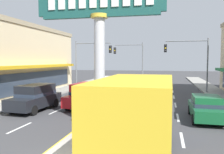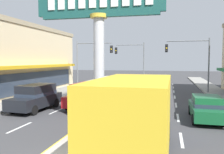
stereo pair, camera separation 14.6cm
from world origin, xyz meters
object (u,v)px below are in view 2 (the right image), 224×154
at_px(traffic_light_right_side, 192,56).
at_px(sedan_kerb_right, 162,80).
at_px(suv_far_right_lane, 108,86).
at_px(suv_near_left_lane, 36,97).
at_px(traffic_light_left_side, 90,56).
at_px(sedan_near_right_lane, 206,108).
at_px(suv_far_left_oncoming, 87,95).
at_px(box_truck_mid_left_lane, 137,117).
at_px(traffic_light_median_far, 133,57).
at_px(storefront_left, 2,60).
at_px(district_sign, 99,56).

xyz_separation_m(traffic_light_right_side, sedan_kerb_right, (-3.59, 7.78, -3.46)).
bearing_deg(suv_far_right_lane, suv_near_left_lane, -110.52).
bearing_deg(sedan_kerb_right, suv_near_left_lane, -112.91).
height_order(traffic_light_left_side, sedan_near_right_lane, traffic_light_left_side).
height_order(traffic_light_right_side, suv_far_left_oncoming, traffic_light_right_side).
height_order(sedan_near_right_lane, suv_near_left_lane, suv_near_left_lane).
xyz_separation_m(suv_far_right_lane, box_truck_mid_left_lane, (5.24, -16.22, 0.71)).
relative_size(traffic_light_left_side, suv_far_left_oncoming, 1.32).
xyz_separation_m(traffic_light_median_far, suv_near_left_lane, (-4.67, -17.62, -3.21)).
relative_size(storefront_left, traffic_light_right_side, 2.98).
height_order(storefront_left, traffic_light_right_side, storefront_left).
height_order(sedan_near_right_lane, sedan_kerb_right, same).
distance_m(sedan_near_right_lane, box_truck_mid_left_lane, 7.94).
height_order(district_sign, suv_near_left_lane, district_sign).
bearing_deg(box_truck_mid_left_lane, traffic_light_left_side, 113.05).
bearing_deg(traffic_light_left_side, suv_far_right_lane, -51.57).
relative_size(suv_far_right_lane, sedan_kerb_right, 1.07).
distance_m(traffic_light_right_side, suv_far_left_oncoming, 14.16).
xyz_separation_m(storefront_left, box_truck_mid_left_lane, (17.52, -15.07, -2.08)).
xyz_separation_m(suv_far_left_oncoming, sedan_kerb_right, (5.26, 18.34, -0.20)).
distance_m(box_truck_mid_left_lane, sedan_kerb_right, 27.69).
distance_m(suv_near_left_lane, suv_far_left_oncoming, 3.82).
relative_size(traffic_light_right_side, sedan_kerb_right, 1.44).
height_order(traffic_light_median_far, box_truck_mid_left_lane, traffic_light_median_far).
bearing_deg(sedan_near_right_lane, sedan_kerb_right, 99.14).
xyz_separation_m(storefront_left, traffic_light_left_side, (8.69, 5.67, 0.48)).
bearing_deg(sedan_kerb_right, box_truck_mid_left_lane, -90.06).
bearing_deg(storefront_left, box_truck_mid_left_lane, -40.70).
bearing_deg(suv_far_right_lane, suv_far_left_oncoming, -89.97).
height_order(sedan_near_right_lane, suv_far_left_oncoming, suv_far_left_oncoming).
relative_size(box_truck_mid_left_lane, sedan_kerb_right, 1.61).
relative_size(traffic_light_left_side, suv_far_right_lane, 1.34).
bearing_deg(suv_far_right_lane, sedan_kerb_right, 65.31).
height_order(suv_near_left_lane, suv_far_left_oncoming, same).
relative_size(district_sign, traffic_light_left_side, 1.22).
height_order(traffic_light_left_side, suv_far_right_lane, traffic_light_left_side).
height_order(traffic_light_right_side, box_truck_mid_left_lane, traffic_light_right_side).
relative_size(sedan_near_right_lane, sedan_kerb_right, 1.00).
distance_m(district_sign, sedan_near_right_lane, 7.40).
bearing_deg(traffic_light_right_side, traffic_light_median_far, 145.55).
distance_m(district_sign, traffic_light_right_side, 17.05).
xyz_separation_m(traffic_light_left_side, suv_near_left_lane, (0.29, -13.33, -3.26)).
xyz_separation_m(district_sign, sedan_kerb_right, (2.63, 23.65, -3.13)).
relative_size(storefront_left, sedan_near_right_lane, 4.28).
height_order(sedan_near_right_lane, box_truck_mid_left_lane, box_truck_mid_left_lane).
distance_m(storefront_left, traffic_light_right_side, 21.68).
relative_size(suv_near_left_lane, box_truck_mid_left_lane, 0.68).
height_order(storefront_left, suv_far_right_lane, storefront_left).
distance_m(traffic_light_median_far, suv_far_right_lane, 9.48).
bearing_deg(suv_near_left_lane, sedan_near_right_lane, -1.22).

